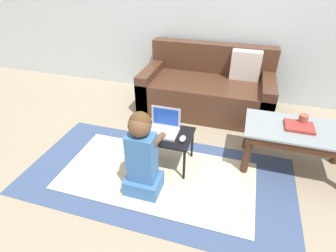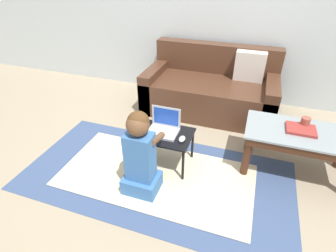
{
  "view_description": "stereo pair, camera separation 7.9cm",
  "coord_description": "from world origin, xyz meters",
  "px_view_note": "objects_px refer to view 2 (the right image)",
  "views": [
    {
      "loc": [
        0.56,
        -1.89,
        1.73
      ],
      "look_at": [
        -0.03,
        0.08,
        0.41
      ],
      "focal_mm": 28.0,
      "sensor_mm": 36.0,
      "label": 1
    },
    {
      "loc": [
        0.64,
        -1.86,
        1.73
      ],
      "look_at": [
        -0.03,
        0.08,
        0.41
      ],
      "focal_mm": 28.0,
      "sensor_mm": 36.0,
      "label": 2
    }
  ],
  "objects_px": {
    "coffee_table": "(301,139)",
    "computer_mouse": "(182,139)",
    "couch": "(211,89)",
    "laptop": "(163,128)",
    "book_on_table": "(301,129)",
    "laptop_desk": "(163,137)",
    "person_seated": "(140,155)",
    "cup_on_table": "(305,122)"
  },
  "relations": [
    {
      "from": "computer_mouse",
      "to": "book_on_table",
      "type": "xyz_separation_m",
      "value": [
        0.98,
        0.36,
        0.09
      ]
    },
    {
      "from": "computer_mouse",
      "to": "person_seated",
      "type": "distance_m",
      "value": 0.43
    },
    {
      "from": "cup_on_table",
      "to": "computer_mouse",
      "type": "bearing_deg",
      "value": -156.29
    },
    {
      "from": "laptop_desk",
      "to": "couch",
      "type": "bearing_deg",
      "value": 80.63
    },
    {
      "from": "laptop_desk",
      "to": "person_seated",
      "type": "xyz_separation_m",
      "value": [
        -0.05,
        -0.39,
        0.07
      ]
    },
    {
      "from": "couch",
      "to": "cup_on_table",
      "type": "relative_size",
      "value": 18.46
    },
    {
      "from": "laptop_desk",
      "to": "computer_mouse",
      "type": "xyz_separation_m",
      "value": [
        0.2,
        -0.05,
        0.06
      ]
    },
    {
      "from": "laptop_desk",
      "to": "book_on_table",
      "type": "xyz_separation_m",
      "value": [
        1.18,
        0.31,
        0.15
      ]
    },
    {
      "from": "laptop_desk",
      "to": "person_seated",
      "type": "height_order",
      "value": "person_seated"
    },
    {
      "from": "cup_on_table",
      "to": "couch",
      "type": "bearing_deg",
      "value": 139.28
    },
    {
      "from": "laptop_desk",
      "to": "laptop",
      "type": "xyz_separation_m",
      "value": [
        -0.01,
        0.03,
        0.08
      ]
    },
    {
      "from": "laptop",
      "to": "coffee_table",
      "type": "bearing_deg",
      "value": 12.46
    },
    {
      "from": "couch",
      "to": "computer_mouse",
      "type": "distance_m",
      "value": 1.32
    },
    {
      "from": "coffee_table",
      "to": "computer_mouse",
      "type": "xyz_separation_m",
      "value": [
        -1.0,
        -0.35,
        -0.0
      ]
    },
    {
      "from": "laptop",
      "to": "book_on_table",
      "type": "xyz_separation_m",
      "value": [
        1.19,
        0.28,
        0.07
      ]
    },
    {
      "from": "couch",
      "to": "person_seated",
      "type": "distance_m",
      "value": 1.68
    },
    {
      "from": "laptop_desk",
      "to": "person_seated",
      "type": "relative_size",
      "value": 0.7
    },
    {
      "from": "couch",
      "to": "computer_mouse",
      "type": "xyz_separation_m",
      "value": [
        -0.01,
        -1.31,
        0.09
      ]
    },
    {
      "from": "laptop",
      "to": "couch",
      "type": "bearing_deg",
      "value": 80.1
    },
    {
      "from": "coffee_table",
      "to": "laptop",
      "type": "distance_m",
      "value": 1.24
    },
    {
      "from": "laptop",
      "to": "computer_mouse",
      "type": "xyz_separation_m",
      "value": [
        0.21,
        -0.08,
        -0.02
      ]
    },
    {
      "from": "coffee_table",
      "to": "computer_mouse",
      "type": "height_order",
      "value": "coffee_table"
    },
    {
      "from": "book_on_table",
      "to": "couch",
      "type": "bearing_deg",
      "value": 135.57
    },
    {
      "from": "couch",
      "to": "book_on_table",
      "type": "relative_size",
      "value": 6.66
    },
    {
      "from": "couch",
      "to": "laptop",
      "type": "xyz_separation_m",
      "value": [
        -0.22,
        -1.23,
        0.11
      ]
    },
    {
      "from": "cup_on_table",
      "to": "laptop",
      "type": "bearing_deg",
      "value": -163.3
    },
    {
      "from": "laptop_desk",
      "to": "laptop",
      "type": "distance_m",
      "value": 0.08
    },
    {
      "from": "coffee_table",
      "to": "book_on_table",
      "type": "relative_size",
      "value": 3.93
    },
    {
      "from": "coffee_table",
      "to": "person_seated",
      "type": "distance_m",
      "value": 1.43
    },
    {
      "from": "coffee_table",
      "to": "computer_mouse",
      "type": "relative_size",
      "value": 10.27
    },
    {
      "from": "cup_on_table",
      "to": "laptop_desk",
      "type": "bearing_deg",
      "value": -161.91
    },
    {
      "from": "couch",
      "to": "cup_on_table",
      "type": "bearing_deg",
      "value": -40.72
    },
    {
      "from": "person_seated",
      "to": "laptop",
      "type": "bearing_deg",
      "value": 83.75
    },
    {
      "from": "cup_on_table",
      "to": "book_on_table",
      "type": "relative_size",
      "value": 0.36
    },
    {
      "from": "coffee_table",
      "to": "person_seated",
      "type": "bearing_deg",
      "value": -151.15
    },
    {
      "from": "computer_mouse",
      "to": "book_on_table",
      "type": "bearing_deg",
      "value": 20.11
    },
    {
      "from": "couch",
      "to": "laptop_desk",
      "type": "xyz_separation_m",
      "value": [
        -0.21,
        -1.26,
        0.03
      ]
    },
    {
      "from": "laptop",
      "to": "computer_mouse",
      "type": "relative_size",
      "value": 3.0
    },
    {
      "from": "couch",
      "to": "laptop",
      "type": "height_order",
      "value": "couch"
    },
    {
      "from": "person_seated",
      "to": "computer_mouse",
      "type": "bearing_deg",
      "value": 53.82
    },
    {
      "from": "laptop",
      "to": "person_seated",
      "type": "bearing_deg",
      "value": -96.25
    },
    {
      "from": "computer_mouse",
      "to": "cup_on_table",
      "type": "height_order",
      "value": "cup_on_table"
    }
  ]
}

